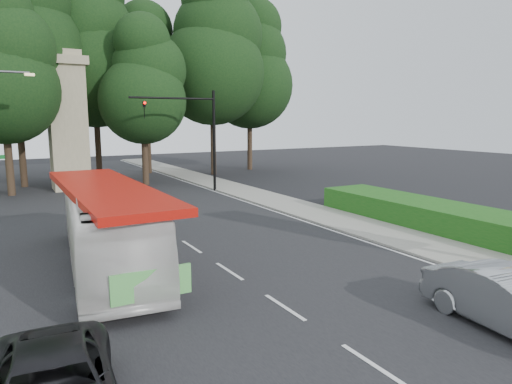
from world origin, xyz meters
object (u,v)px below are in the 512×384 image
traffic_signal_mast (197,127)px  sedan_silver (511,301)px  monument (67,120)px  transit_bus (107,227)px

traffic_signal_mast → sedan_silver: size_ratio=1.57×
traffic_signal_mast → sedan_silver: bearing=-93.6°
monument → transit_bus: size_ratio=0.95×
traffic_signal_mast → monument: 9.76m
traffic_signal_mast → transit_bus: size_ratio=0.68×
traffic_signal_mast → monument: monument is taller
monument → transit_bus: bearing=-94.3°
monument → sedan_silver: size_ratio=2.19×
traffic_signal_mast → monument: (-7.68, 6.00, 0.43)m
traffic_signal_mast → transit_bus: (-9.18, -13.92, -3.19)m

